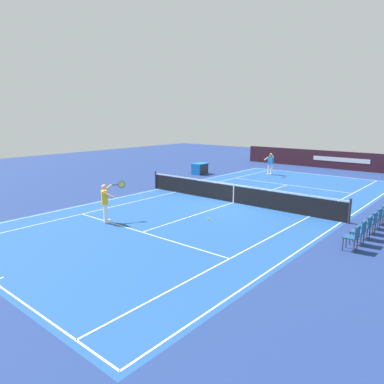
{
  "coord_description": "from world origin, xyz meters",
  "views": [
    {
      "loc": [
        15.3,
        10.04,
        4.43
      ],
      "look_at": [
        2.61,
        -0.65,
        0.9
      ],
      "focal_mm": 33.41,
      "sensor_mm": 36.0,
      "label": 1
    }
  ],
  "objects_px": {
    "tennis_ball": "(208,219)",
    "spectator_chair_3": "(377,217)",
    "spectator_chair_4": "(372,221)",
    "spectator_chair_6": "(360,231)",
    "spectator_chair_2": "(382,213)",
    "tennis_player_near": "(106,201)",
    "tennis_net": "(234,193)",
    "tennis_player_far": "(270,163)",
    "spectator_chair_5": "(366,226)",
    "equipment_cart_tarped": "(200,169)",
    "spectator_chair_7": "(353,236)"
  },
  "relations": [
    {
      "from": "tennis_ball",
      "to": "spectator_chair_6",
      "type": "relative_size",
      "value": 0.08
    },
    {
      "from": "tennis_player_far",
      "to": "spectator_chair_3",
      "type": "relative_size",
      "value": 1.93
    },
    {
      "from": "spectator_chair_4",
      "to": "spectator_chair_6",
      "type": "distance_m",
      "value": 1.54
    },
    {
      "from": "tennis_player_near",
      "to": "spectator_chair_7",
      "type": "relative_size",
      "value": 1.93
    },
    {
      "from": "spectator_chair_2",
      "to": "tennis_net",
      "type": "bearing_deg",
      "value": -84.55
    },
    {
      "from": "spectator_chair_6",
      "to": "equipment_cart_tarped",
      "type": "distance_m",
      "value": 16.53
    },
    {
      "from": "spectator_chair_3",
      "to": "spectator_chair_5",
      "type": "bearing_deg",
      "value": 0.0
    },
    {
      "from": "tennis_player_near",
      "to": "spectator_chair_6",
      "type": "bearing_deg",
      "value": 114.26
    },
    {
      "from": "spectator_chair_6",
      "to": "equipment_cart_tarped",
      "type": "xyz_separation_m",
      "value": [
        -8.62,
        -14.1,
        -0.08
      ]
    },
    {
      "from": "spectator_chair_5",
      "to": "spectator_chair_6",
      "type": "distance_m",
      "value": 0.77
    },
    {
      "from": "spectator_chair_4",
      "to": "equipment_cart_tarped",
      "type": "distance_m",
      "value": 15.78
    },
    {
      "from": "spectator_chair_4",
      "to": "spectator_chair_5",
      "type": "height_order",
      "value": "same"
    },
    {
      "from": "spectator_chair_7",
      "to": "equipment_cart_tarped",
      "type": "bearing_deg",
      "value": -123.66
    },
    {
      "from": "equipment_cart_tarped",
      "to": "tennis_net",
      "type": "bearing_deg",
      "value": 49.36
    },
    {
      "from": "tennis_player_far",
      "to": "spectator_chair_2",
      "type": "xyz_separation_m",
      "value": [
        8.82,
        9.81,
        -0.41
      ]
    },
    {
      "from": "tennis_player_near",
      "to": "spectator_chair_6",
      "type": "height_order",
      "value": "tennis_player_near"
    },
    {
      "from": "tennis_player_far",
      "to": "spectator_chair_7",
      "type": "bearing_deg",
      "value": 37.75
    },
    {
      "from": "tennis_player_near",
      "to": "spectator_chair_7",
      "type": "xyz_separation_m",
      "value": [
        -3.29,
        9.02,
        -0.41
      ]
    },
    {
      "from": "equipment_cart_tarped",
      "to": "spectator_chair_3",
      "type": "bearing_deg",
      "value": 65.87
    },
    {
      "from": "tennis_player_far",
      "to": "equipment_cart_tarped",
      "type": "bearing_deg",
      "value": -52.63
    },
    {
      "from": "spectator_chair_3",
      "to": "equipment_cart_tarped",
      "type": "relative_size",
      "value": 0.7
    },
    {
      "from": "tennis_player_near",
      "to": "tennis_player_far",
      "type": "bearing_deg",
      "value": -177.16
    },
    {
      "from": "tennis_player_near",
      "to": "spectator_chair_5",
      "type": "distance_m",
      "value": 10.24
    },
    {
      "from": "spectator_chair_4",
      "to": "spectator_chair_7",
      "type": "relative_size",
      "value": 1.0
    },
    {
      "from": "spectator_chair_3",
      "to": "equipment_cart_tarped",
      "type": "bearing_deg",
      "value": -114.13
    },
    {
      "from": "tennis_net",
      "to": "tennis_player_far",
      "type": "distance_m",
      "value": 9.93
    },
    {
      "from": "tennis_player_far",
      "to": "spectator_chair_3",
      "type": "height_order",
      "value": "tennis_player_far"
    },
    {
      "from": "spectator_chair_3",
      "to": "tennis_player_far",
      "type": "bearing_deg",
      "value": -134.37
    },
    {
      "from": "spectator_chair_3",
      "to": "equipment_cart_tarped",
      "type": "distance_m",
      "value": 15.45
    },
    {
      "from": "spectator_chair_4",
      "to": "spectator_chair_7",
      "type": "bearing_deg",
      "value": 0.0
    },
    {
      "from": "tennis_net",
      "to": "spectator_chair_5",
      "type": "xyz_separation_m",
      "value": [
        1.65,
        6.87,
        0.03
      ]
    },
    {
      "from": "spectator_chair_4",
      "to": "tennis_ball",
      "type": "bearing_deg",
      "value": -67.33
    },
    {
      "from": "tennis_ball",
      "to": "spectator_chair_4",
      "type": "distance_m",
      "value": 6.46
    },
    {
      "from": "tennis_player_near",
      "to": "tennis_ball",
      "type": "height_order",
      "value": "tennis_player_near"
    },
    {
      "from": "tennis_player_far",
      "to": "spectator_chair_4",
      "type": "xyz_separation_m",
      "value": [
        10.36,
        9.81,
        -0.41
      ]
    },
    {
      "from": "tennis_net",
      "to": "spectator_chair_6",
      "type": "bearing_deg",
      "value": 70.62
    },
    {
      "from": "tennis_ball",
      "to": "spectator_chair_2",
      "type": "distance_m",
      "value": 7.19
    },
    {
      "from": "spectator_chair_5",
      "to": "tennis_player_near",
      "type": "bearing_deg",
      "value": -61.81
    },
    {
      "from": "tennis_ball",
      "to": "spectator_chair_7",
      "type": "height_order",
      "value": "spectator_chair_7"
    },
    {
      "from": "tennis_player_near",
      "to": "spectator_chair_3",
      "type": "distance_m",
      "value": 11.05
    },
    {
      "from": "tennis_player_near",
      "to": "spectator_chair_7",
      "type": "distance_m",
      "value": 9.61
    },
    {
      "from": "tennis_player_far",
      "to": "spectator_chair_6",
      "type": "distance_m",
      "value": 15.42
    },
    {
      "from": "tennis_net",
      "to": "spectator_chair_5",
      "type": "relative_size",
      "value": 13.3
    },
    {
      "from": "spectator_chair_2",
      "to": "spectator_chair_3",
      "type": "xyz_separation_m",
      "value": [
        0.77,
        0.0,
        0.0
      ]
    },
    {
      "from": "spectator_chair_6",
      "to": "spectator_chair_4",
      "type": "bearing_deg",
      "value": 180.0
    },
    {
      "from": "spectator_chair_4",
      "to": "spectator_chair_6",
      "type": "height_order",
      "value": "same"
    },
    {
      "from": "spectator_chair_3",
      "to": "spectator_chair_5",
      "type": "height_order",
      "value": "same"
    },
    {
      "from": "spectator_chair_3",
      "to": "spectator_chair_5",
      "type": "relative_size",
      "value": 1.0
    },
    {
      "from": "tennis_ball",
      "to": "spectator_chair_3",
      "type": "relative_size",
      "value": 0.08
    },
    {
      "from": "tennis_net",
      "to": "spectator_chair_3",
      "type": "distance_m",
      "value": 6.87
    }
  ]
}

